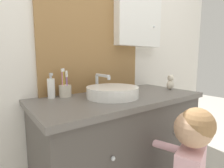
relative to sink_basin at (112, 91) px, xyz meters
name	(u,v)px	position (x,y,z in m)	size (l,w,h in m)	color
wall_back	(99,44)	(0.09, 0.31, 0.35)	(3.20, 0.18, 2.50)	silver
vanity_counter	(120,154)	(0.07, 0.00, -0.48)	(1.20, 0.58, 0.89)	#4C4742
sink_basin	(112,91)	(0.00, 0.00, 0.00)	(0.36, 0.41, 0.15)	white
toothbrush_holder	(65,90)	(-0.26, 0.21, 0.01)	(0.08, 0.08, 0.20)	beige
soap_dispenser	(51,88)	(-0.35, 0.22, 0.03)	(0.05, 0.05, 0.17)	white
teddy_bear	(170,82)	(0.60, -0.04, 0.02)	(0.07, 0.06, 0.13)	beige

